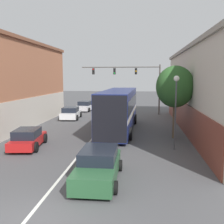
% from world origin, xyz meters
% --- Properties ---
extents(ground_plane, '(160.00, 160.00, 0.00)m').
position_xyz_m(ground_plane, '(0.00, 0.00, 0.00)').
color(ground_plane, '#4C4C4F').
extents(lane_center_line, '(0.14, 41.88, 0.01)m').
position_xyz_m(lane_center_line, '(0.00, 14.94, 0.00)').
color(lane_center_line, silver).
rests_on(lane_center_line, ground_plane).
extents(bus, '(3.02, 11.24, 3.61)m').
position_xyz_m(bus, '(1.77, 15.22, 2.02)').
color(bus, navy).
rests_on(bus, ground_plane).
extents(hatchback_foreground, '(2.08, 4.41, 1.44)m').
position_xyz_m(hatchback_foreground, '(1.84, 3.83, 0.68)').
color(hatchback_foreground, '#285633').
rests_on(hatchback_foreground, ground_plane).
extents(parked_car_left_near, '(2.30, 4.10, 1.30)m').
position_xyz_m(parked_car_left_near, '(-3.85, 8.85, 0.62)').
color(parked_car_left_near, red).
rests_on(parked_car_left_near, ground_plane).
extents(parked_car_left_mid, '(2.28, 4.13, 1.36)m').
position_xyz_m(parked_car_left_mid, '(-4.28, 21.21, 0.65)').
color(parked_car_left_mid, silver).
rests_on(parked_car_left_mid, ground_plane).
extents(parked_car_left_far, '(2.29, 4.35, 1.39)m').
position_xyz_m(parked_car_left_far, '(-4.15, 28.58, 0.66)').
color(parked_car_left_far, silver).
rests_on(parked_car_left_far, ground_plane).
extents(traffic_signal_gantry, '(10.03, 0.36, 6.31)m').
position_xyz_m(traffic_signal_gantry, '(2.53, 25.87, 4.77)').
color(traffic_signal_gantry, '#514C47').
rests_on(traffic_signal_gantry, ground_plane).
extents(street_lamp, '(0.37, 0.37, 4.86)m').
position_xyz_m(street_lamp, '(5.98, 9.52, 3.11)').
color(street_lamp, '#47474C').
rests_on(street_lamp, ground_plane).
extents(street_tree_near, '(2.91, 2.62, 5.64)m').
position_xyz_m(street_tree_near, '(6.31, 12.81, 4.02)').
color(street_tree_near, brown).
rests_on(street_tree_near, ground_plane).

